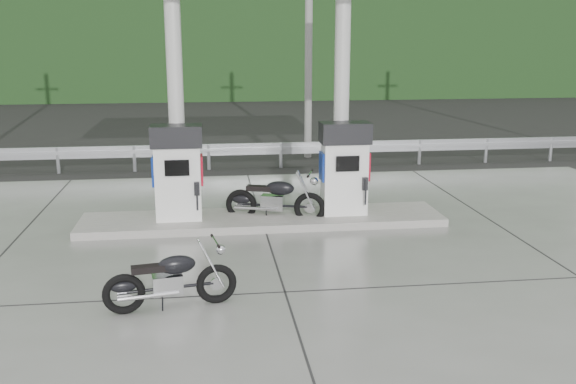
{
  "coord_description": "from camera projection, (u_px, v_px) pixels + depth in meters",
  "views": [
    {
      "loc": [
        -1.05,
        -9.47,
        3.56
      ],
      "look_at": [
        0.3,
        1.0,
        1.0
      ],
      "focal_mm": 40.0,
      "sensor_mm": 36.0,
      "label": 1
    }
  ],
  "objects": [
    {
      "name": "ground",
      "position": [
        277.0,
        269.0,
        10.1
      ],
      "size": [
        160.0,
        160.0,
        0.0
      ],
      "primitive_type": "plane",
      "color": "black",
      "rests_on": "ground"
    },
    {
      "name": "forecourt_apron",
      "position": [
        277.0,
        268.0,
        10.1
      ],
      "size": [
        18.0,
        14.0,
        0.02
      ],
      "primitive_type": "cube",
      "color": "slate",
      "rests_on": "ground"
    },
    {
      "name": "pump_island",
      "position": [
        263.0,
        220.0,
        12.49
      ],
      "size": [
        7.0,
        1.4,
        0.15
      ],
      "primitive_type": "cube",
      "color": "gray",
      "rests_on": "forecourt_apron"
    },
    {
      "name": "gas_pump_left",
      "position": [
        178.0,
        173.0,
        12.06
      ],
      "size": [
        0.95,
        0.55,
        1.8
      ],
      "primitive_type": null,
      "color": "white",
      "rests_on": "pump_island"
    },
    {
      "name": "gas_pump_right",
      "position": [
        344.0,
        169.0,
        12.46
      ],
      "size": [
        0.95,
        0.55,
        1.8
      ],
      "primitive_type": null,
      "color": "white",
      "rests_on": "pump_island"
    },
    {
      "name": "canopy_column_left",
      "position": [
        175.0,
        85.0,
        12.07
      ],
      "size": [
        0.3,
        0.3,
        5.0
      ],
      "primitive_type": "cylinder",
      "color": "silver",
      "rests_on": "pump_island"
    },
    {
      "name": "canopy_column_right",
      "position": [
        342.0,
        84.0,
        12.46
      ],
      "size": [
        0.3,
        0.3,
        5.0
      ],
      "primitive_type": "cylinder",
      "color": "silver",
      "rests_on": "pump_island"
    },
    {
      "name": "guardrail",
      "position": [
        245.0,
        143.0,
        17.64
      ],
      "size": [
        26.0,
        0.16,
        1.42
      ],
      "primitive_type": null,
      "color": "#A4A7AC",
      "rests_on": "ground"
    },
    {
      "name": "road",
      "position": [
        239.0,
        148.0,
        21.18
      ],
      "size": [
        60.0,
        7.0,
        0.01
      ],
      "primitive_type": "cube",
      "color": "black",
      "rests_on": "ground"
    },
    {
      "name": "utility_pole_b",
      "position": [
        309.0,
        21.0,
        18.56
      ],
      "size": [
        0.22,
        0.22,
        8.0
      ],
      "primitive_type": "cylinder",
      "color": "gray",
      "rests_on": "ground"
    },
    {
      "name": "tree_band",
      "position": [
        221.0,
        47.0,
        38.31
      ],
      "size": [
        80.0,
        6.0,
        6.0
      ],
      "primitive_type": "cube",
      "color": "black",
      "rests_on": "ground"
    },
    {
      "name": "forested_hills",
      "position": [
        214.0,
        72.0,
        67.94
      ],
      "size": [
        100.0,
        40.0,
        140.0
      ],
      "primitive_type": null,
      "color": "black",
      "rests_on": "ground"
    },
    {
      "name": "motorcycle_left",
      "position": [
        171.0,
        280.0,
        8.51
      ],
      "size": [
        1.73,
        0.8,
        0.79
      ],
      "primitive_type": null,
      "rotation": [
        0.0,
        0.0,
        0.17
      ],
      "color": "black",
      "rests_on": "forecourt_apron"
    },
    {
      "name": "motorcycle_right",
      "position": [
        275.0,
        200.0,
        12.54
      ],
      "size": [
        1.95,
        1.13,
        0.88
      ],
      "primitive_type": null,
      "rotation": [
        0.0,
        0.0,
        -0.31
      ],
      "color": "black",
      "rests_on": "forecourt_apron"
    }
  ]
}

